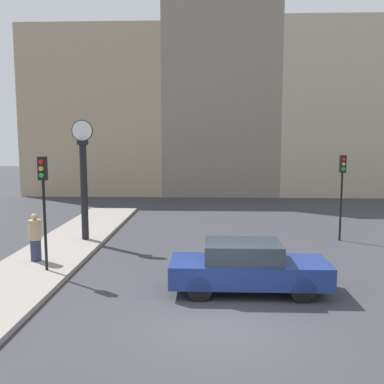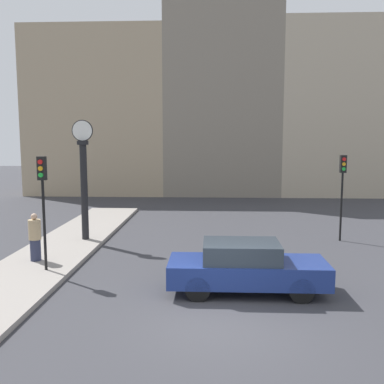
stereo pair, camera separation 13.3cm
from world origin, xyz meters
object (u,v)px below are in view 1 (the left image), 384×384
sedan_car (247,267)px  street_clock (84,180)px  traffic_light_near (43,189)px  pedestrian_tan_coat (35,238)px  traffic_light_far (342,180)px

sedan_car → street_clock: bearing=138.2°
traffic_light_near → pedestrian_tan_coat: 2.27m
traffic_light_near → traffic_light_far: (11.09, 5.23, -0.14)m
sedan_car → traffic_light_far: (4.65, 6.59, 1.93)m
traffic_light_far → traffic_light_near: bearing=-154.8°
traffic_light_far → street_clock: bearing=-175.7°
pedestrian_tan_coat → traffic_light_near: bearing=-53.6°
sedan_car → street_clock: 8.83m
sedan_car → traffic_light_near: size_ratio=1.22×
pedestrian_tan_coat → street_clock: bearing=76.4°
traffic_light_near → street_clock: 4.39m
sedan_car → pedestrian_tan_coat: (-7.22, 2.42, 0.23)m
traffic_light_near → pedestrian_tan_coat: bearing=126.4°
traffic_light_near → street_clock: street_clock is taller
sedan_car → pedestrian_tan_coat: bearing=161.5°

